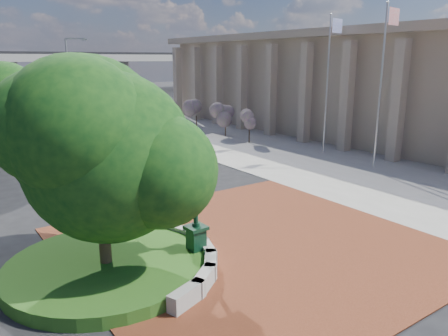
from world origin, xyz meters
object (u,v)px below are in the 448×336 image
flagpole_b (327,84)px  parked_car (65,114)px  street_lamp_near (71,79)px  post_clock (195,192)px  flagpole_a (381,86)px

flagpole_b → parked_car: bearing=110.3°
flagpole_b → street_lamp_near: size_ratio=1.15×
flagpole_b → post_clock: bearing=-150.2°
parked_car → flagpole_a: 33.68m
post_clock → flagpole_b: size_ratio=0.46×
post_clock → flagpole_b: bearing=29.8°
post_clock → street_lamp_near: 26.94m
flagpole_a → street_lamp_near: flagpole_a is taller
post_clock → flagpole_b: 18.76m
parked_car → flagpole_a: flagpole_a is taller
post_clock → parked_car: (6.05, 36.51, -1.68)m
post_clock → parked_car: bearing=80.6°
flagpole_a → street_lamp_near: size_ratio=1.18×
flagpole_a → street_lamp_near: (-11.10, 22.13, -0.15)m
parked_car → street_lamp_near: street_lamp_near is taller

